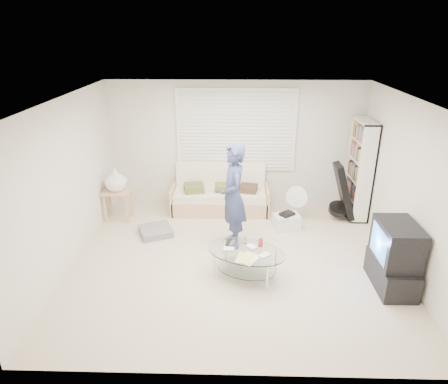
{
  "coord_description": "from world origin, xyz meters",
  "views": [
    {
      "loc": [
        -0.03,
        -5.41,
        3.41
      ],
      "look_at": [
        -0.18,
        0.3,
        1.04
      ],
      "focal_mm": 32.0,
      "sensor_mm": 36.0,
      "label": 1
    }
  ],
  "objects_px": {
    "futon_sofa": "(220,196)",
    "bookshelf": "(359,170)",
    "coffee_table": "(246,256)",
    "tv_unit": "(394,257)"
  },
  "relations": [
    {
      "from": "futon_sofa",
      "to": "bookshelf",
      "type": "height_order",
      "value": "bookshelf"
    },
    {
      "from": "tv_unit",
      "to": "coffee_table",
      "type": "height_order",
      "value": "tv_unit"
    },
    {
      "from": "bookshelf",
      "to": "tv_unit",
      "type": "bearing_deg",
      "value": -93.08
    },
    {
      "from": "futon_sofa",
      "to": "coffee_table",
      "type": "bearing_deg",
      "value": -78.73
    },
    {
      "from": "futon_sofa",
      "to": "bookshelf",
      "type": "relative_size",
      "value": 1.02
    },
    {
      "from": "tv_unit",
      "to": "bookshelf",
      "type": "bearing_deg",
      "value": 86.92
    },
    {
      "from": "bookshelf",
      "to": "coffee_table",
      "type": "xyz_separation_m",
      "value": [
        -2.17,
        -2.15,
        -0.59
      ]
    },
    {
      "from": "futon_sofa",
      "to": "bookshelf",
      "type": "bearing_deg",
      "value": -3.1
    },
    {
      "from": "bookshelf",
      "to": "coffee_table",
      "type": "distance_m",
      "value": 3.11
    },
    {
      "from": "bookshelf",
      "to": "tv_unit",
      "type": "distance_m",
      "value": 2.38
    }
  ]
}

